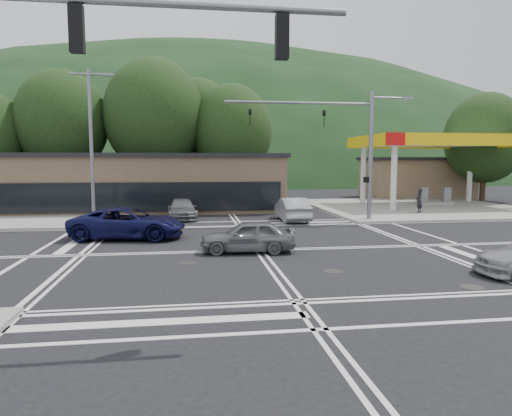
{
  "coord_description": "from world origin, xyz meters",
  "views": [
    {
      "loc": [
        -2.82,
        -18.79,
        3.79
      ],
      "look_at": [
        0.43,
        3.82,
        1.4
      ],
      "focal_mm": 32.0,
      "sensor_mm": 36.0,
      "label": 1
    }
  ],
  "objects": [
    {
      "name": "pedestrian",
      "position": [
        13.0,
        11.01,
        0.99
      ],
      "size": [
        0.72,
        0.71,
        1.67
      ],
      "primitive_type": "imported",
      "rotation": [
        0.0,
        0.0,
        3.91
      ],
      "color": "black",
      "rests_on": "sidewalk_ne"
    },
    {
      "name": "car_northbound",
      "position": [
        -3.4,
        11.06,
        0.63
      ],
      "size": [
        2.06,
        4.48,
        1.27
      ],
      "primitive_type": "imported",
      "rotation": [
        0.0,
        0.0,
        0.07
      ],
      "color": "#5B5E60",
      "rests_on": "ground"
    },
    {
      "name": "tree_n_e",
      "position": [
        -2.0,
        28.0,
        7.14
      ],
      "size": [
        8.4,
        8.4,
        11.98
      ],
      "color": "#382619",
      "rests_on": "ground"
    },
    {
      "name": "streetlight_nw",
      "position": [
        -8.44,
        9.0,
        5.05
      ],
      "size": [
        2.5,
        0.25,
        9.0
      ],
      "color": "slate",
      "rests_on": "ground"
    },
    {
      "name": "commercial_row",
      "position": [
        -8.0,
        17.0,
        2.0
      ],
      "size": [
        24.0,
        8.0,
        4.0
      ],
      "primitive_type": "cube",
      "color": "brown",
      "rests_on": "ground"
    },
    {
      "name": "sidewalk_ne",
      "position": [
        15.0,
        15.0,
        0.07
      ],
      "size": [
        16.0,
        16.0,
        0.15
      ],
      "primitive_type": "cube",
      "color": "gray",
      "rests_on": "ground"
    },
    {
      "name": "signal_mast_ne",
      "position": [
        6.95,
        8.2,
        5.07
      ],
      "size": [
        11.65,
        0.3,
        8.0
      ],
      "color": "slate",
      "rests_on": "ground"
    },
    {
      "name": "signal_mast_sw",
      "position": [
        -6.39,
        -8.2,
        5.12
      ],
      "size": [
        9.14,
        0.28,
        8.0
      ],
      "color": "slate",
      "rests_on": "ground"
    },
    {
      "name": "ground",
      "position": [
        0.0,
        0.0,
        0.0
      ],
      "size": [
        120.0,
        120.0,
        0.0
      ],
      "primitive_type": "plane",
      "color": "black",
      "rests_on": "ground"
    },
    {
      "name": "car_grey_center",
      "position": [
        -0.51,
        -0.3,
        0.66
      ],
      "size": [
        4.02,
        1.9,
        1.33
      ],
      "primitive_type": "imported",
      "rotation": [
        0.0,
        0.0,
        -1.66
      ],
      "color": "slate",
      "rests_on": "ground"
    },
    {
      "name": "car_queue_b",
      "position": [
        2.5,
        16.91,
        0.73
      ],
      "size": [
        2.29,
        4.49,
        1.46
      ],
      "primitive_type": "imported",
      "rotation": [
        0.0,
        0.0,
        3.28
      ],
      "color": "white",
      "rests_on": "ground"
    },
    {
      "name": "tree_n_b",
      "position": [
        -6.0,
        24.0,
        7.79
      ],
      "size": [
        9.0,
        9.0,
        12.98
      ],
      "color": "#382619",
      "rests_on": "ground"
    },
    {
      "name": "tree_n_c",
      "position": [
        1.0,
        24.0,
        6.49
      ],
      "size": [
        7.6,
        7.6,
        10.87
      ],
      "color": "#382619",
      "rests_on": "ground"
    },
    {
      "name": "gas_station_canopy",
      "position": [
        16.99,
        15.99,
        5.04
      ],
      "size": [
        12.32,
        8.34,
        5.75
      ],
      "color": "silver",
      "rests_on": "ground"
    },
    {
      "name": "hill_north",
      "position": [
        0.0,
        90.0,
        0.0
      ],
      "size": [
        252.0,
        126.0,
        140.0
      ],
      "primitive_type": "ellipsoid",
      "color": "black",
      "rests_on": "ground"
    },
    {
      "name": "tree_ne",
      "position": [
        24.0,
        20.0,
        5.84
      ],
      "size": [
        7.2,
        7.2,
        9.99
      ],
      "color": "#382619",
      "rests_on": "ground"
    },
    {
      "name": "sidewalk_nw",
      "position": [
        -15.0,
        15.0,
        0.07
      ],
      "size": [
        16.0,
        16.0,
        0.15
      ],
      "primitive_type": "cube",
      "color": "gray",
      "rests_on": "ground"
    },
    {
      "name": "convenience_store",
      "position": [
        20.0,
        25.0,
        1.9
      ],
      "size": [
        10.0,
        6.0,
        3.8
      ],
      "primitive_type": "cube",
      "color": "#846B4F",
      "rests_on": "ground"
    },
    {
      "name": "car_queue_a",
      "position": [
        3.45,
        9.0,
        0.74
      ],
      "size": [
        1.63,
        4.5,
        1.48
      ],
      "primitive_type": "imported",
      "rotation": [
        0.0,
        0.0,
        3.13
      ],
      "color": "#9EA0A5",
      "rests_on": "ground"
    },
    {
      "name": "tree_n_a",
      "position": [
        -14.0,
        24.0,
        7.14
      ],
      "size": [
        8.0,
        8.0,
        11.75
      ],
      "color": "#382619",
      "rests_on": "ground"
    },
    {
      "name": "car_blue_west",
      "position": [
        -5.85,
        3.77,
        0.76
      ],
      "size": [
        5.74,
        3.24,
        1.51
      ],
      "primitive_type": "imported",
      "rotation": [
        0.0,
        0.0,
        1.43
      ],
      "color": "#0D0F3A",
      "rests_on": "ground"
    }
  ]
}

